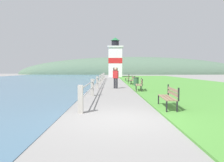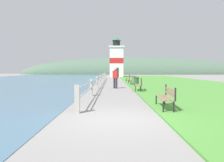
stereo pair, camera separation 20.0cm
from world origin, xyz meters
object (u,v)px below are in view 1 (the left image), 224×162
(park_bench_near, at_px, (169,96))
(park_bench_by_lighthouse, at_px, (128,77))
(trash_bin, at_px, (136,82))
(lighthouse, at_px, (115,60))
(park_bench_midway, at_px, (140,84))
(person_strolling, at_px, (116,77))
(park_bench_far, at_px, (132,80))

(park_bench_near, height_order, park_bench_by_lighthouse, same)
(trash_bin, bearing_deg, park_bench_near, -90.75)
(lighthouse, bearing_deg, park_bench_midway, -88.06)
(park_bench_near, xyz_separation_m, person_strolling, (-1.88, 9.77, 0.42))
(park_bench_midway, xyz_separation_m, lighthouse, (-1.06, 31.18, 3.16))
(park_bench_far, relative_size, trash_bin, 2.38)
(lighthouse, relative_size, trash_bin, 10.13)
(person_strolling, bearing_deg, lighthouse, 20.29)
(park_bench_far, bearing_deg, person_strolling, 66.72)
(park_bench_by_lighthouse, bearing_deg, park_bench_near, 92.59)
(trash_bin, bearing_deg, park_bench_by_lighthouse, 90.86)
(park_bench_by_lighthouse, relative_size, lighthouse, 0.22)
(park_bench_midway, distance_m, park_bench_far, 7.16)
(park_bench_midway, xyz_separation_m, trash_bin, (0.33, 5.04, -0.12))
(park_bench_near, xyz_separation_m, park_bench_by_lighthouse, (0.04, 20.59, 0.00))
(park_bench_near, distance_m, person_strolling, 9.96)
(park_bench_midway, relative_size, lighthouse, 0.22)
(park_bench_near, xyz_separation_m, park_bench_midway, (-0.17, 7.34, -0.00))
(lighthouse, xyz_separation_m, trash_bin, (1.39, -26.15, -3.28))
(person_strolling, bearing_deg, park_bench_midway, -123.17)
(park_bench_far, bearing_deg, lighthouse, -88.89)
(lighthouse, xyz_separation_m, person_strolling, (-0.66, -28.75, -2.75))
(park_bench_near, distance_m, park_bench_far, 14.50)
(park_bench_near, height_order, trash_bin, park_bench_near)
(park_bench_near, relative_size, park_bench_midway, 0.99)
(park_bench_far, distance_m, trash_bin, 2.13)
(park_bench_near, distance_m, trash_bin, 12.38)
(trash_bin, bearing_deg, park_bench_midway, -93.73)
(person_strolling, distance_m, trash_bin, 3.35)
(park_bench_near, xyz_separation_m, trash_bin, (0.16, 12.38, -0.12))
(park_bench_far, relative_size, park_bench_by_lighthouse, 1.06)
(park_bench_near, height_order, lighthouse, lighthouse)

